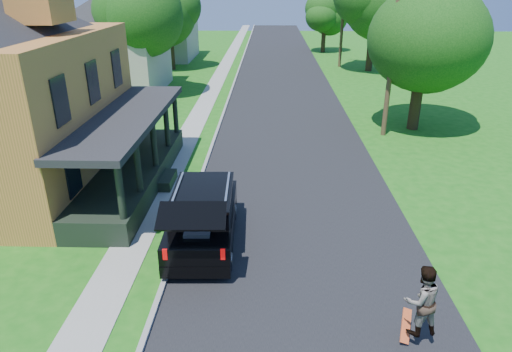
{
  "coord_description": "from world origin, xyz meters",
  "views": [
    {
      "loc": [
        -1.08,
        -11.62,
        8.08
      ],
      "look_at": [
        -1.5,
        3.0,
        1.77
      ],
      "focal_mm": 32.0,
      "sensor_mm": 36.0,
      "label": 1
    }
  ],
  "objects_px": {
    "skateboarder": "(422,300)",
    "utility_pole_near": "(395,34)",
    "black_suv": "(203,217)",
    "tree_right_near": "(426,25)"
  },
  "relations": [
    {
      "from": "tree_right_near",
      "to": "skateboarder",
      "type": "bearing_deg",
      "value": -105.48
    },
    {
      "from": "black_suv",
      "to": "tree_right_near",
      "type": "relative_size",
      "value": 0.57
    },
    {
      "from": "black_suv",
      "to": "tree_right_near",
      "type": "height_order",
      "value": "tree_right_near"
    },
    {
      "from": "utility_pole_near",
      "to": "tree_right_near",
      "type": "bearing_deg",
      "value": 14.34
    },
    {
      "from": "black_suv",
      "to": "skateboarder",
      "type": "bearing_deg",
      "value": -40.07
    },
    {
      "from": "skateboarder",
      "to": "utility_pole_near",
      "type": "xyz_separation_m",
      "value": [
        2.9,
        16.2,
        4.22
      ]
    },
    {
      "from": "tree_right_near",
      "to": "utility_pole_near",
      "type": "height_order",
      "value": "utility_pole_near"
    },
    {
      "from": "black_suv",
      "to": "utility_pole_near",
      "type": "xyz_separation_m",
      "value": [
        8.6,
        11.7,
        4.56
      ]
    },
    {
      "from": "skateboarder",
      "to": "tree_right_near",
      "type": "xyz_separation_m",
      "value": [
        4.84,
        17.46,
        4.53
      ]
    },
    {
      "from": "skateboarder",
      "to": "utility_pole_near",
      "type": "distance_m",
      "value": 16.99
    }
  ]
}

